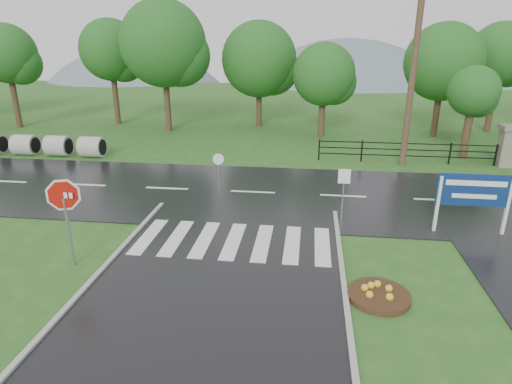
# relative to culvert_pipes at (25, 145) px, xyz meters

# --- Properties ---
(ground) EXTENTS (120.00, 120.00, 0.00)m
(ground) POSITION_rel_culvert_pipes_xyz_m (14.34, -15.00, -0.60)
(ground) COLOR #285A1E
(ground) RESTS_ON ground
(main_road) EXTENTS (90.00, 8.00, 0.04)m
(main_road) POSITION_rel_culvert_pipes_xyz_m (14.34, -5.00, -0.60)
(main_road) COLOR black
(main_road) RESTS_ON ground
(walkway) EXTENTS (2.20, 11.00, 0.04)m
(walkway) POSITION_rel_culvert_pipes_xyz_m (22.84, -11.00, -0.60)
(walkway) COLOR black
(walkway) RESTS_ON ground
(crosswalk) EXTENTS (6.50, 2.80, 0.02)m
(crosswalk) POSITION_rel_culvert_pipes_xyz_m (14.34, -10.00, -0.54)
(crosswalk) COLOR silver
(crosswalk) RESTS_ON ground
(pillar_west) EXTENTS (1.00, 1.00, 2.24)m
(pillar_west) POSITION_rel_culvert_pipes_xyz_m (27.34, 1.00, 0.58)
(pillar_west) COLOR gray
(pillar_west) RESTS_ON ground
(fence_west) EXTENTS (9.58, 0.08, 1.20)m
(fence_west) POSITION_rel_culvert_pipes_xyz_m (22.09, 1.00, 0.12)
(fence_west) COLOR black
(fence_west) RESTS_ON ground
(hills) EXTENTS (102.00, 48.00, 48.00)m
(hills) POSITION_rel_culvert_pipes_xyz_m (17.83, 50.00, -16.14)
(hills) COLOR slate
(hills) RESTS_ON ground
(treeline) EXTENTS (83.20, 5.20, 10.00)m
(treeline) POSITION_rel_culvert_pipes_xyz_m (15.34, 9.00, -0.60)
(treeline) COLOR #1A551A
(treeline) RESTS_ON ground
(culvert_pipes) EXTENTS (9.70, 1.20, 1.20)m
(culvert_pipes) POSITION_rel_culvert_pipes_xyz_m (0.00, 0.00, 0.00)
(culvert_pipes) COLOR #9E9B93
(culvert_pipes) RESTS_ON ground
(stop_sign) EXTENTS (1.25, 0.43, 2.94)m
(stop_sign) POSITION_rel_culvert_pipes_xyz_m (9.75, -12.13, 1.43)
(stop_sign) COLOR #939399
(stop_sign) RESTS_ON ground
(estate_billboard) EXTENTS (2.52, 0.11, 2.21)m
(estate_billboard) POSITION_rel_culvert_pipes_xyz_m (22.49, -8.23, 0.92)
(estate_billboard) COLOR silver
(estate_billboard) RESTS_ON ground
(flower_bed) EXTENTS (1.66, 1.66, 0.33)m
(flower_bed) POSITION_rel_culvert_pipes_xyz_m (18.78, -12.81, -0.48)
(flower_bed) COLOR #332111
(flower_bed) RESTS_ON ground
(reg_sign_small) EXTENTS (0.45, 0.05, 2.04)m
(reg_sign_small) POSITION_rel_culvert_pipes_xyz_m (18.10, -7.60, 0.85)
(reg_sign_small) COLOR #939399
(reg_sign_small) RESTS_ON ground
(reg_sign_round) EXTENTS (0.47, 0.09, 2.02)m
(reg_sign_round) POSITION_rel_culvert_pipes_xyz_m (13.00, -5.91, 0.70)
(reg_sign_round) COLOR #939399
(reg_sign_round) RESTS_ON ground
(utility_pole_east) EXTENTS (1.75, 0.33, 9.82)m
(utility_pole_east) POSITION_rel_culvert_pipes_xyz_m (21.87, 0.50, 4.39)
(utility_pole_east) COLOR #473523
(utility_pole_east) RESTS_ON ground
(entrance_tree_left) EXTENTS (2.78, 2.78, 5.21)m
(entrance_tree_left) POSITION_rel_culvert_pipes_xyz_m (25.67, 2.50, 3.17)
(entrance_tree_left) COLOR #3D2B1C
(entrance_tree_left) RESTS_ON ground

